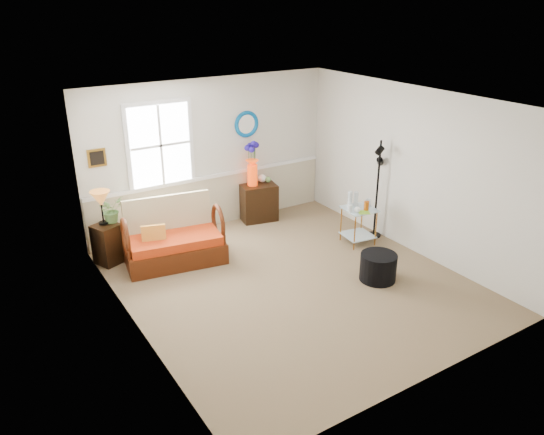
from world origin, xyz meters
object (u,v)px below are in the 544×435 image
side_table (358,226)px  ottoman (378,267)px  cabinet (259,203)px  floor_lamp (377,190)px  loveseat (173,233)px  lamp_stand (108,244)px

side_table → ottoman: bearing=-117.4°
cabinet → ottoman: size_ratio=1.28×
floor_lamp → cabinet: bearing=119.1°
loveseat → cabinet: loveseat is taller
lamp_stand → loveseat: bearing=-30.0°
cabinet → ottoman: (0.31, -2.84, -0.14)m
loveseat → cabinet: 2.09m
lamp_stand → side_table: (3.71, -1.51, -0.01)m
loveseat → lamp_stand: (-0.87, 0.50, -0.17)m
side_table → cabinet: bearing=117.1°
loveseat → side_table: 3.02m
floor_lamp → lamp_stand: bearing=151.6°
ottoman → side_table: bearing=62.6°
lamp_stand → floor_lamp: size_ratio=0.37×
loveseat → floor_lamp: bearing=-6.6°
lamp_stand → ottoman: 4.09m
loveseat → floor_lamp: 3.41m
floor_lamp → ottoman: size_ratio=3.20×
lamp_stand → ottoman: (3.13, -2.62, -0.11)m
floor_lamp → side_table: bearing=179.4°
loveseat → ottoman: loveseat is taller
lamp_stand → ottoman: lamp_stand is taller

